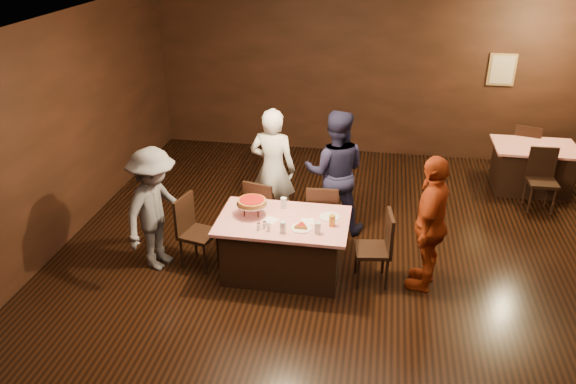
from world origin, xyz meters
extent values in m
plane|color=black|center=(0.00, 0.00, 0.00)|extent=(10.00, 10.00, 0.00)
cube|color=silver|center=(0.00, 0.00, 3.00)|extent=(8.00, 10.00, 0.04)
cube|color=black|center=(0.00, 5.00, 1.50)|extent=(8.00, 0.04, 3.00)
cube|color=black|center=(-4.00, 0.00, 1.50)|extent=(0.04, 10.00, 3.00)
cube|color=tan|center=(2.20, 4.97, 1.70)|extent=(0.46, 0.03, 0.56)
cube|color=beige|center=(2.20, 4.95, 1.70)|extent=(0.38, 0.01, 0.48)
cube|color=#B20B11|center=(-0.89, 0.70, 0.39)|extent=(1.60, 1.00, 0.77)
cube|color=red|center=(2.69, 3.79, 0.39)|extent=(1.30, 0.90, 0.77)
cube|color=black|center=(-1.29, 1.45, 0.47)|extent=(0.51, 0.51, 0.95)
cube|color=black|center=(-0.49, 1.45, 0.47)|extent=(0.44, 0.44, 0.95)
cube|color=black|center=(-1.99, 0.70, 0.47)|extent=(0.50, 0.50, 0.95)
cube|color=black|center=(0.21, 0.70, 0.47)|extent=(0.48, 0.48, 0.95)
cube|color=black|center=(2.69, 3.09, 0.47)|extent=(0.43, 0.43, 0.95)
cube|color=black|center=(2.69, 4.39, 0.47)|extent=(0.51, 0.51, 0.95)
imported|color=silver|center=(-1.25, 1.90, 0.89)|extent=(0.69, 0.48, 1.78)
imported|color=#191833|center=(-0.38, 1.93, 0.90)|extent=(0.90, 0.72, 1.79)
imported|color=#5C5B61|center=(-2.50, 0.61, 0.81)|extent=(0.87, 1.17, 1.63)
imported|color=maroon|center=(0.86, 0.75, 0.86)|extent=(0.66, 1.08, 1.71)
cylinder|color=black|center=(-1.29, 0.85, 0.84)|extent=(0.01, 0.01, 0.15)
cylinder|color=black|center=(-1.37, 0.70, 0.84)|extent=(0.01, 0.01, 0.15)
cylinder|color=black|center=(-1.20, 0.70, 0.84)|extent=(0.01, 0.01, 0.15)
cylinder|color=silver|center=(-1.29, 0.75, 0.93)|extent=(0.38, 0.38, 0.01)
cylinder|color=#B27233|center=(-1.29, 0.75, 0.96)|extent=(0.35, 0.35, 0.05)
cylinder|color=#A5140C|center=(-1.29, 0.75, 0.98)|extent=(0.30, 0.30, 0.01)
cylinder|color=white|center=(-0.64, 0.52, 0.78)|extent=(0.25, 0.25, 0.01)
cylinder|color=#B27233|center=(-0.64, 0.52, 0.81)|extent=(0.18, 0.18, 0.04)
cylinder|color=#A5140C|center=(-0.64, 0.52, 0.83)|extent=(0.14, 0.14, 0.01)
cylinder|color=white|center=(-0.34, 0.85, 0.78)|extent=(0.25, 0.25, 0.01)
cylinder|color=silver|center=(-0.84, 0.40, 0.84)|extent=(0.08, 0.08, 0.14)
cylinder|color=silver|center=(-0.44, 0.45, 0.84)|extent=(0.08, 0.08, 0.14)
cylinder|color=#BF7F26|center=(-0.29, 0.65, 0.84)|extent=(0.08, 0.08, 0.14)
cylinder|color=silver|center=(-0.94, 1.00, 0.84)|extent=(0.08, 0.08, 0.14)
cylinder|color=silver|center=(-1.07, 0.45, 0.81)|extent=(0.04, 0.04, 0.08)
cylinder|color=silver|center=(-1.07, 0.45, 0.85)|extent=(0.05, 0.05, 0.02)
cylinder|color=silver|center=(-1.01, 0.40, 0.81)|extent=(0.04, 0.04, 0.08)
cylinder|color=silver|center=(-1.01, 0.40, 0.85)|extent=(0.05, 0.05, 0.02)
cylinder|color=silver|center=(-1.13, 0.40, 0.81)|extent=(0.04, 0.04, 0.08)
cylinder|color=silver|center=(-1.13, 0.40, 0.85)|extent=(0.05, 0.05, 0.02)
cube|color=white|center=(-0.59, 0.70, 0.77)|extent=(0.19, 0.19, 0.01)
cube|color=white|center=(-1.04, 0.65, 0.77)|extent=(0.21, 0.21, 0.01)
camera|label=1|loc=(0.20, -5.18, 4.10)|focal=35.00mm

